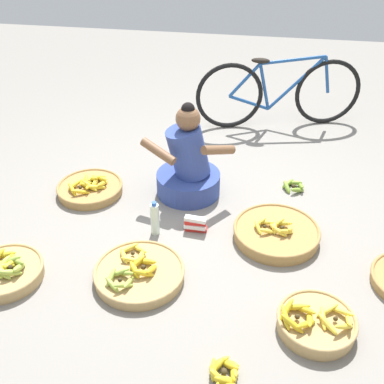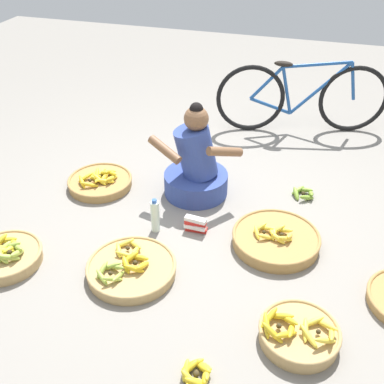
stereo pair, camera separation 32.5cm
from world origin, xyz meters
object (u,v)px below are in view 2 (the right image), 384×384
(bicycle_leaning, at_px, (302,97))
(banana_basket_back_left, at_px, (276,239))
(water_bottle, at_px, (155,216))
(packet_carton_stack, at_px, (196,224))
(vendor_woman_front, at_px, (196,166))
(banana_basket_back_center, at_px, (299,334))
(banana_basket_back_right, at_px, (100,181))
(banana_basket_near_vendor, at_px, (131,268))
(loose_bananas_mid_left, at_px, (196,377))
(banana_basket_near_bicycle, at_px, (5,256))
(loose_bananas_front_left, at_px, (303,193))

(bicycle_leaning, xyz_separation_m, banana_basket_back_left, (0.05, -1.88, -0.31))
(water_bottle, relative_size, packet_carton_stack, 1.63)
(vendor_woman_front, xyz_separation_m, water_bottle, (-0.14, -0.56, -0.13))
(banana_basket_back_center, xyz_separation_m, water_bottle, (-1.12, 0.70, 0.07))
(banana_basket_back_right, xyz_separation_m, packet_carton_stack, (0.94, -0.35, 0.01))
(banana_basket_back_right, bearing_deg, packet_carton_stack, -20.14)
(banana_basket_near_vendor, height_order, loose_bananas_mid_left, banana_basket_near_vendor)
(vendor_woman_front, relative_size, water_bottle, 2.90)
(packet_carton_stack, bearing_deg, loose_bananas_mid_left, -73.53)
(bicycle_leaning, relative_size, banana_basket_back_left, 2.65)
(vendor_woman_front, height_order, loose_bananas_mid_left, vendor_woman_front)
(banana_basket_back_left, distance_m, loose_bananas_mid_left, 1.23)
(vendor_woman_front, distance_m, banana_basket_back_right, 0.84)
(banana_basket_back_right, bearing_deg, vendor_woman_front, 9.91)
(bicycle_leaning, height_order, banana_basket_back_center, bicycle_leaning)
(banana_basket_near_bicycle, height_order, water_bottle, water_bottle)
(banana_basket_near_bicycle, bearing_deg, bicycle_leaning, 57.14)
(banana_basket_near_vendor, bearing_deg, banana_basket_back_left, 33.01)
(banana_basket_back_center, distance_m, packet_carton_stack, 1.14)
(banana_basket_near_bicycle, xyz_separation_m, packet_carton_stack, (1.14, 0.70, 0.00))
(banana_basket_back_right, xyz_separation_m, loose_bananas_mid_left, (1.29, -1.54, -0.02))
(vendor_woman_front, height_order, water_bottle, vendor_woman_front)
(banana_basket_back_center, relative_size, loose_bananas_front_left, 2.20)
(water_bottle, bearing_deg, banana_basket_near_vendor, -89.44)
(vendor_woman_front, height_order, banana_basket_back_center, vendor_woman_front)
(loose_bananas_front_left, height_order, packet_carton_stack, packet_carton_stack)
(loose_bananas_mid_left, bearing_deg, loose_bananas_front_left, 79.05)
(bicycle_leaning, distance_m, water_bottle, 2.15)
(vendor_woman_front, bearing_deg, loose_bananas_front_left, 13.45)
(loose_bananas_mid_left, bearing_deg, packet_carton_stack, 106.47)
(water_bottle, distance_m, packet_carton_stack, 0.30)
(banana_basket_back_left, bearing_deg, water_bottle, -174.07)
(vendor_woman_front, relative_size, bicycle_leaning, 0.48)
(packet_carton_stack, bearing_deg, bicycle_leaning, 74.15)
(bicycle_leaning, bearing_deg, packet_carton_stack, -105.85)
(banana_basket_near_bicycle, bearing_deg, loose_bananas_front_left, 36.82)
(banana_basket_near_bicycle, xyz_separation_m, banana_basket_back_left, (1.72, 0.71, -0.00))
(banana_basket_back_left, xyz_separation_m, loose_bananas_mid_left, (-0.24, -1.21, -0.02))
(banana_basket_near_vendor, relative_size, banana_basket_near_bicycle, 1.19)
(vendor_woman_front, distance_m, banana_basket_back_center, 1.61)
(banana_basket_back_center, height_order, water_bottle, water_bottle)
(banana_basket_back_center, xyz_separation_m, loose_bananas_mid_left, (-0.48, -0.41, -0.03))
(bicycle_leaning, distance_m, packet_carton_stack, 1.99)
(bicycle_leaning, bearing_deg, banana_basket_back_center, -83.74)
(loose_bananas_front_left, bearing_deg, banana_basket_near_vendor, -128.82)
(banana_basket_back_left, bearing_deg, banana_basket_back_center, -72.94)
(packet_carton_stack, bearing_deg, banana_basket_back_left, 1.51)
(banana_basket_back_right, height_order, loose_bananas_front_left, banana_basket_back_right)
(bicycle_leaning, distance_m, banana_basket_back_right, 2.17)
(banana_basket_near_bicycle, height_order, banana_basket_back_right, banana_basket_near_bicycle)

